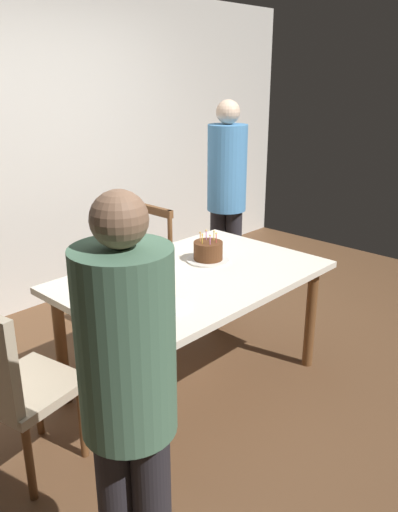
{
  "coord_description": "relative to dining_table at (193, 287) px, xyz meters",
  "views": [
    {
      "loc": [
        -2.07,
        -2.0,
        1.9
      ],
      "look_at": [
        0.05,
        0.0,
        0.86
      ],
      "focal_mm": 35.86,
      "sensor_mm": 36.0,
      "label": 1
    }
  ],
  "objects": [
    {
      "name": "chair_upholstered",
      "position": [
        -1.18,
        0.06,
        -0.14
      ],
      "size": [
        0.52,
        0.51,
        0.95
      ],
      "color": "tan",
      "rests_on": "ground"
    },
    {
      "name": "fork_far_side",
      "position": [
        -0.24,
        0.25,
        0.09
      ],
      "size": [
        0.18,
        0.06,
        0.01
      ],
      "primitive_type": "cube",
      "rotation": [
        0.0,
        0.0,
        -0.22
      ],
      "color": "silver",
      "rests_on": "dining_table"
    },
    {
      "name": "fork_near_celebrant",
      "position": [
        -0.59,
        -0.25,
        0.09
      ],
      "size": [
        0.18,
        0.02,
        0.01
      ],
      "primitive_type": "cube",
      "rotation": [
        0.0,
        0.0,
        -0.03
      ],
      "color": "silver",
      "rests_on": "dining_table"
    },
    {
      "name": "plate_far_side",
      "position": [
        -0.08,
        0.24,
        0.09
      ],
      "size": [
        0.22,
        0.22,
        0.01
      ],
      "primitive_type": "cylinder",
      "color": "white",
      "rests_on": "dining_table"
    },
    {
      "name": "person_guest",
      "position": [
        1.1,
        0.68,
        0.31
      ],
      "size": [
        0.32,
        0.32,
        1.71
      ],
      "color": "#262328",
      "rests_on": "ground"
    },
    {
      "name": "birthday_cake",
      "position": [
        0.23,
        0.09,
        0.14
      ],
      "size": [
        0.28,
        0.28,
        0.19
      ],
      "color": "silver",
      "rests_on": "dining_table"
    },
    {
      "name": "back_wall",
      "position": [
        0.0,
        1.85,
        0.63
      ],
      "size": [
        6.4,
        0.1,
        2.6
      ],
      "primitive_type": "cube",
      "color": "beige",
      "rests_on": "ground"
    },
    {
      "name": "person_celebrant",
      "position": [
        -1.18,
        -0.84,
        0.23
      ],
      "size": [
        0.32,
        0.32,
        1.59
      ],
      "color": "#262328",
      "rests_on": "ground"
    },
    {
      "name": "ground",
      "position": [
        0.0,
        0.0,
        -0.67
      ],
      "size": [
        6.4,
        6.4,
        0.0
      ],
      "primitive_type": "plane",
      "color": "brown"
    },
    {
      "name": "dining_table",
      "position": [
        0.0,
        0.0,
        0.0
      ],
      "size": [
        1.58,
        1.05,
        0.76
      ],
      "color": "silver",
      "rests_on": "ground"
    },
    {
      "name": "chair_spindle_back",
      "position": [
        0.27,
        0.85,
        -0.21
      ],
      "size": [
        0.44,
        0.44,
        0.95
      ],
      "color": "tan",
      "rests_on": "ground"
    },
    {
      "name": "plate_near_celebrant",
      "position": [
        -0.43,
        -0.24,
        0.09
      ],
      "size": [
        0.22,
        0.22,
        0.01
      ],
      "primitive_type": "cylinder",
      "color": "white",
      "rests_on": "dining_table"
    }
  ]
}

